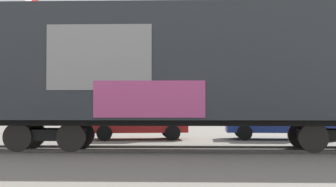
# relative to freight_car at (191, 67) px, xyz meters

# --- Properties ---
(ground_plane) EXTENTS (260.00, 260.00, 0.00)m
(ground_plane) POSITION_rel_freight_car_xyz_m (-1.44, 0.00, -2.73)
(ground_plane) COLOR slate
(track) EXTENTS (60.02, 3.08, 0.08)m
(track) POSITION_rel_freight_car_xyz_m (-0.20, 0.01, -2.69)
(track) COLOR #4C4742
(track) RESTS_ON ground_plane
(freight_car) EXTENTS (14.37, 3.12, 4.84)m
(freight_car) POSITION_rel_freight_car_xyz_m (0.00, 0.00, 0.00)
(freight_car) COLOR #33383D
(freight_car) RESTS_ON ground_plane
(flagpole) EXTENTS (0.36, 1.49, 7.63)m
(flagpole) POSITION_rel_freight_car_xyz_m (-8.04, 9.29, 2.21)
(flagpole) COLOR silver
(flagpole) RESTS_ON ground_plane
(hillside) EXTENTS (134.83, 39.61, 15.92)m
(hillside) POSITION_rel_freight_car_xyz_m (-1.43, 78.68, 3.04)
(hillside) COLOR silver
(hillside) RESTS_ON ground_plane
(parked_car_red) EXTENTS (4.32, 2.25, 1.66)m
(parked_car_red) POSITION_rel_freight_car_xyz_m (-2.14, 4.75, -1.92)
(parked_car_red) COLOR #B21E1E
(parked_car_red) RESTS_ON ground_plane
(parked_car_blue) EXTENTS (4.61, 2.10, 1.60)m
(parked_car_blue) POSITION_rel_freight_car_xyz_m (3.91, 4.82, -1.93)
(parked_car_blue) COLOR navy
(parked_car_blue) RESTS_ON ground_plane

